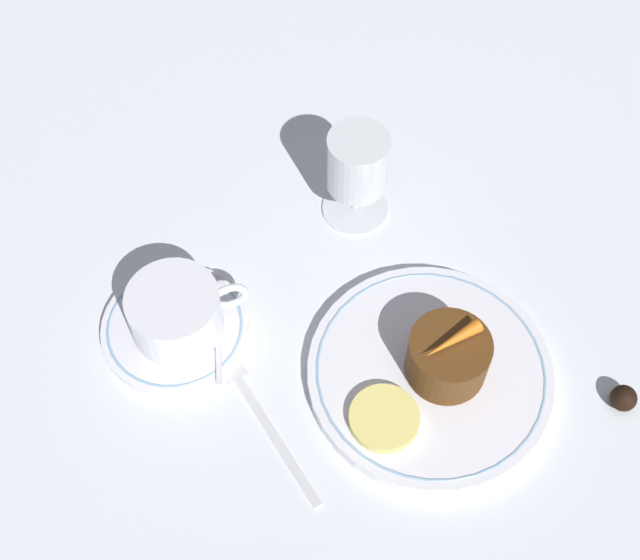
% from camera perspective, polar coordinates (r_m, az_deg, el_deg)
% --- Properties ---
extents(ground_plane, '(3.00, 3.00, 0.00)m').
position_cam_1_polar(ground_plane, '(0.84, 3.89, -3.63)').
color(ground_plane, white).
extents(dinner_plate, '(0.22, 0.22, 0.01)m').
position_cam_1_polar(dinner_plate, '(0.82, 7.04, -5.95)').
color(dinner_plate, white).
rests_on(dinner_plate, ground_plane).
extents(saucer, '(0.14, 0.14, 0.01)m').
position_cam_1_polar(saucer, '(0.85, -9.25, -3.05)').
color(saucer, white).
rests_on(saucer, ground_plane).
extents(coffee_cup, '(0.11, 0.09, 0.05)m').
position_cam_1_polar(coffee_cup, '(0.82, -9.21, -2.02)').
color(coffee_cup, white).
rests_on(coffee_cup, saucer).
extents(spoon, '(0.04, 0.12, 0.00)m').
position_cam_1_polar(spoon, '(0.84, -6.56, -2.24)').
color(spoon, silver).
rests_on(spoon, saucer).
extents(wine_glass, '(0.07, 0.07, 0.11)m').
position_cam_1_polar(wine_glass, '(0.87, 2.41, 7.20)').
color(wine_glass, silver).
rests_on(wine_glass, ground_plane).
extents(fork, '(0.06, 0.19, 0.01)m').
position_cam_1_polar(fork, '(0.81, -4.48, -7.53)').
color(fork, silver).
rests_on(fork, ground_plane).
extents(dessert_cake, '(0.07, 0.07, 0.05)m').
position_cam_1_polar(dessert_cake, '(0.79, 8.19, -4.89)').
color(dessert_cake, '#563314').
rests_on(dessert_cake, dinner_plate).
extents(carrot_garnish, '(0.06, 0.03, 0.01)m').
position_cam_1_polar(carrot_garnish, '(0.77, 8.46, -3.86)').
color(carrot_garnish, orange).
rests_on(carrot_garnish, dessert_cake).
extents(pineapple_slice, '(0.06, 0.06, 0.01)m').
position_cam_1_polar(pineapple_slice, '(0.78, 4.12, -8.82)').
color(pineapple_slice, '#EFE075').
rests_on(pineapple_slice, dinner_plate).
extents(chocolate_truffle, '(0.02, 0.02, 0.02)m').
position_cam_1_polar(chocolate_truffle, '(0.84, 18.85, -7.17)').
color(chocolate_truffle, black).
rests_on(chocolate_truffle, ground_plane).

